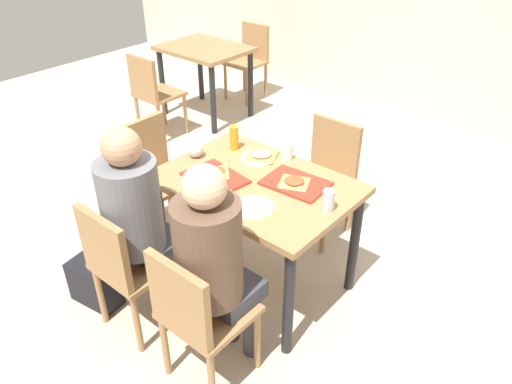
{
  "coord_description": "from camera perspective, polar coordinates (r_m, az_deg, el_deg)",
  "views": [
    {
      "loc": [
        1.59,
        -1.88,
        2.26
      ],
      "look_at": [
        0.0,
        0.0,
        0.69
      ],
      "focal_mm": 34.66,
      "sensor_mm": 36.0,
      "label": 1
    }
  ],
  "objects": [
    {
      "name": "ground_plane",
      "position": [
        3.35,
        0.0,
        -10.14
      ],
      "size": [
        10.0,
        10.0,
        0.02
      ],
      "primitive_type": "cube",
      "color": "#B7A893"
    },
    {
      "name": "plastic_cup_a",
      "position": [
        3.1,
        3.63,
        4.7
      ],
      "size": [
        0.07,
        0.07,
        0.1
      ],
      "primitive_type": "cylinder",
      "color": "white",
      "rests_on": "main_table"
    },
    {
      "name": "chair_left_end",
      "position": [
        3.62,
        -11.58,
        2.69
      ],
      "size": [
        0.4,
        0.4,
        0.85
      ],
      "color": "#9E7247",
      "rests_on": "ground_plane"
    },
    {
      "name": "paper_plate_near_edge",
      "position": [
        2.65,
        -0.22,
        -1.74
      ],
      "size": [
        0.22,
        0.22,
        0.01
      ],
      "primitive_type": "cylinder",
      "color": "white",
      "rests_on": "main_table"
    },
    {
      "name": "handbag",
      "position": [
        3.26,
        -18.11,
        -10.03
      ],
      "size": [
        0.34,
        0.21,
        0.28
      ],
      "primitive_type": "cube",
      "rotation": [
        0.0,
        0.0,
        0.16
      ],
      "color": "black",
      "rests_on": "ground_plane"
    },
    {
      "name": "chair_near_left",
      "position": [
        2.8,
        -15.06,
        -7.83
      ],
      "size": [
        0.4,
        0.4,
        0.85
      ],
      "color": "#9E7247",
      "rests_on": "ground_plane"
    },
    {
      "name": "chair_far_side",
      "position": [
        3.57,
        8.13,
        2.53
      ],
      "size": [
        0.4,
        0.4,
        0.85
      ],
      "color": "#9E7247",
      "rests_on": "ground_plane"
    },
    {
      "name": "main_table",
      "position": [
        2.94,
        0.0,
        -0.49
      ],
      "size": [
        1.14,
        0.79,
        0.77
      ],
      "color": "#9E7247",
      "rests_on": "ground_plane"
    },
    {
      "name": "chair_near_right",
      "position": [
        2.46,
        -6.9,
        -13.65
      ],
      "size": [
        0.4,
        0.4,
        0.85
      ],
      "color": "#9E7247",
      "rests_on": "ground_plane"
    },
    {
      "name": "pizza_slice_b",
      "position": [
        2.84,
        4.43,
        1.23
      ],
      "size": [
        0.21,
        0.21,
        0.02
      ],
      "color": "tan",
      "rests_on": "tray_red_far"
    },
    {
      "name": "tray_red_near",
      "position": [
        2.91,
        -4.76,
        1.66
      ],
      "size": [
        0.39,
        0.31,
        0.02
      ],
      "primitive_type": "cube",
      "rotation": [
        0.0,
        0.0,
        -0.15
      ],
      "color": "red",
      "rests_on": "main_table"
    },
    {
      "name": "paper_plate_center",
      "position": [
        3.12,
        0.19,
        3.98
      ],
      "size": [
        0.22,
        0.22,
        0.01
      ],
      "primitive_type": "cylinder",
      "color": "white",
      "rests_on": "main_table"
    },
    {
      "name": "soda_can",
      "position": [
        2.63,
        8.36,
        -0.96
      ],
      "size": [
        0.07,
        0.07,
        0.12
      ],
      "primitive_type": "cylinder",
      "color": "#B7BCC6",
      "rests_on": "main_table"
    },
    {
      "name": "pizza_slice_c",
      "position": [
        3.13,
        0.62,
        4.34
      ],
      "size": [
        0.23,
        0.24,
        0.02
      ],
      "color": "#C68C47",
      "rests_on": "paper_plate_center"
    },
    {
      "name": "background_chair_near",
      "position": [
        5.05,
        -11.89,
        11.39
      ],
      "size": [
        0.4,
        0.4,
        0.85
      ],
      "color": "#9E7247",
      "rests_on": "ground_plane"
    },
    {
      "name": "person_in_brown_jacket",
      "position": [
        2.36,
        -4.82,
        -7.67
      ],
      "size": [
        0.32,
        0.42,
        1.26
      ],
      "color": "#383842",
      "rests_on": "ground_plane"
    },
    {
      "name": "person_in_red",
      "position": [
        2.71,
        -13.44,
        -2.46
      ],
      "size": [
        0.32,
        0.42,
        1.26
      ],
      "color": "#383842",
      "rests_on": "ground_plane"
    },
    {
      "name": "background_chair_far",
      "position": [
        6.0,
        -0.69,
        15.44
      ],
      "size": [
        0.4,
        0.4,
        0.85
      ],
      "color": "#9E7247",
      "rests_on": "ground_plane"
    },
    {
      "name": "condiment_bottle",
      "position": [
        3.2,
        -2.55,
        6.27
      ],
      "size": [
        0.06,
        0.06,
        0.16
      ],
      "primitive_type": "cylinder",
      "color": "orange",
      "rests_on": "main_table"
    },
    {
      "name": "background_table",
      "position": [
        5.46,
        -5.93,
        15.0
      ],
      "size": [
        0.9,
        0.7,
        0.77
      ],
      "color": "#9E7247",
      "rests_on": "ground_plane"
    },
    {
      "name": "pizza_slice_a",
      "position": [
        2.91,
        -4.65,
        2.04
      ],
      "size": [
        0.19,
        0.26,
        0.02
      ],
      "color": "tan",
      "rests_on": "tray_red_near"
    },
    {
      "name": "plastic_cup_b",
      "position": [
        2.63,
        -4.26,
        -0.89
      ],
      "size": [
        0.07,
        0.07,
        0.1
      ],
      "primitive_type": "cylinder",
      "color": "white",
      "rests_on": "main_table"
    },
    {
      "name": "tray_red_far",
      "position": [
        2.85,
        4.59,
        1.02
      ],
      "size": [
        0.38,
        0.28,
        0.02
      ],
      "primitive_type": "cube",
      "rotation": [
        0.0,
        0.0,
        0.07
      ],
      "color": "red",
      "rests_on": "main_table"
    },
    {
      "name": "foil_bundle",
      "position": [
        3.14,
        -7.01,
        4.88
      ],
      "size": [
        0.1,
        0.1,
        0.1
      ],
      "primitive_type": "sphere",
      "color": "silver",
      "rests_on": "main_table"
    }
  ]
}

